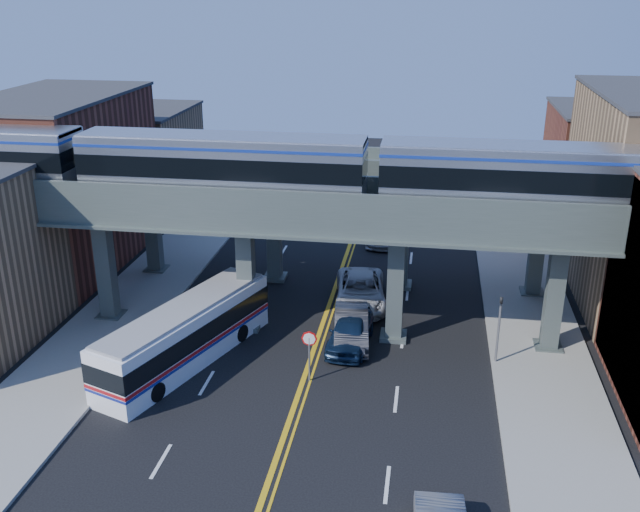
% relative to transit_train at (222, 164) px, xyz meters
% --- Properties ---
extents(ground, '(120.00, 120.00, 0.00)m').
position_rel_transit_train_xyz_m(ground, '(5.01, -8.00, -9.19)').
color(ground, black).
rests_on(ground, ground).
extents(sidewalk_west, '(5.00, 70.00, 0.16)m').
position_rel_transit_train_xyz_m(sidewalk_west, '(-6.49, 2.00, -9.11)').
color(sidewalk_west, gray).
rests_on(sidewalk_west, ground).
extents(sidewalk_east, '(5.00, 70.00, 0.16)m').
position_rel_transit_train_xyz_m(sidewalk_east, '(16.51, 2.00, -9.11)').
color(sidewalk_east, gray).
rests_on(sidewalk_east, ground).
extents(building_west_b, '(8.00, 14.00, 11.00)m').
position_rel_transit_train_xyz_m(building_west_b, '(-13.49, 8.00, -3.69)').
color(building_west_b, brown).
rests_on(building_west_b, ground).
extents(building_west_c, '(8.00, 10.00, 8.00)m').
position_rel_transit_train_xyz_m(building_west_c, '(-13.49, 21.00, -5.19)').
color(building_west_c, '#A07952').
rests_on(building_west_c, ground).
extents(building_east_c, '(8.00, 10.00, 9.00)m').
position_rel_transit_train_xyz_m(building_east_c, '(23.51, 21.00, -4.69)').
color(building_east_c, brown).
rests_on(building_east_c, ground).
extents(mural_panel, '(0.10, 9.50, 9.50)m').
position_rel_transit_train_xyz_m(mural_panel, '(19.56, -4.00, -4.44)').
color(mural_panel, teal).
rests_on(mural_panel, ground).
extents(elevated_viaduct_near, '(52.00, 3.60, 7.40)m').
position_rel_transit_train_xyz_m(elevated_viaduct_near, '(5.01, 0.00, -2.72)').
color(elevated_viaduct_near, '#46514E').
rests_on(elevated_viaduct_near, ground).
extents(elevated_viaduct_far, '(52.00, 3.60, 7.40)m').
position_rel_transit_train_xyz_m(elevated_viaduct_far, '(5.01, 7.00, -2.72)').
color(elevated_viaduct_far, '#46514E').
rests_on(elevated_viaduct_far, ground).
extents(transit_train, '(45.25, 2.84, 3.30)m').
position_rel_transit_train_xyz_m(transit_train, '(0.00, 0.00, 0.00)').
color(transit_train, black).
rests_on(transit_train, elevated_viaduct_near).
extents(stop_sign, '(0.76, 0.09, 2.63)m').
position_rel_transit_train_xyz_m(stop_sign, '(5.31, -5.00, -7.43)').
color(stop_sign, slate).
rests_on(stop_sign, ground).
extents(traffic_signal, '(0.15, 0.18, 4.10)m').
position_rel_transit_train_xyz_m(traffic_signal, '(14.21, -2.00, -6.89)').
color(traffic_signal, slate).
rests_on(traffic_signal, ground).
extents(transit_bus, '(6.16, 11.28, 2.86)m').
position_rel_transit_train_xyz_m(transit_bus, '(-1.08, -4.11, -7.72)').
color(transit_bus, white).
rests_on(transit_bus, ground).
extents(car_lane_a, '(2.31, 5.09, 1.69)m').
position_rel_transit_train_xyz_m(car_lane_a, '(6.81, -1.22, -8.34)').
color(car_lane_a, '#10203A').
rests_on(car_lane_a, ground).
extents(car_lane_b, '(2.35, 5.23, 1.66)m').
position_rel_transit_train_xyz_m(car_lane_b, '(6.81, -0.70, -8.36)').
color(car_lane_b, '#2D2D2F').
rests_on(car_lane_b, ground).
extents(car_lane_c, '(3.53, 6.43, 1.71)m').
position_rel_transit_train_xyz_m(car_lane_c, '(6.81, 4.03, -8.34)').
color(car_lane_c, silver).
rests_on(car_lane_c, ground).
extents(car_lane_d, '(2.59, 5.36, 1.51)m').
position_rel_transit_train_xyz_m(car_lane_d, '(7.42, 15.15, -8.44)').
color(car_lane_d, silver).
rests_on(car_lane_d, ground).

